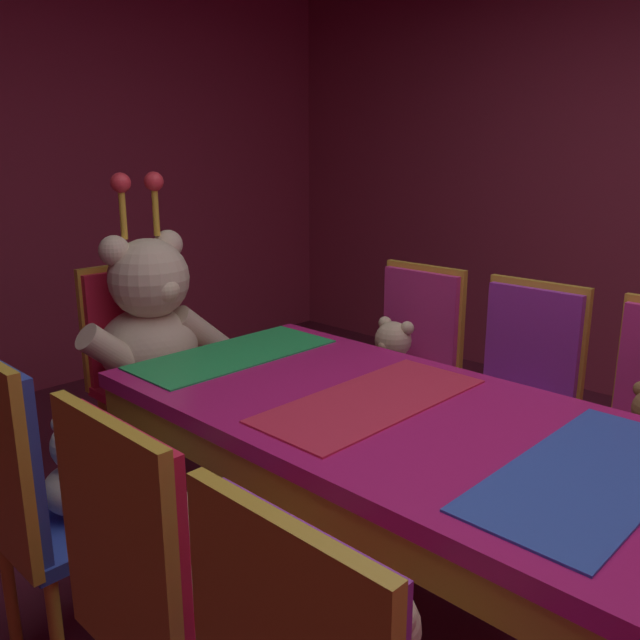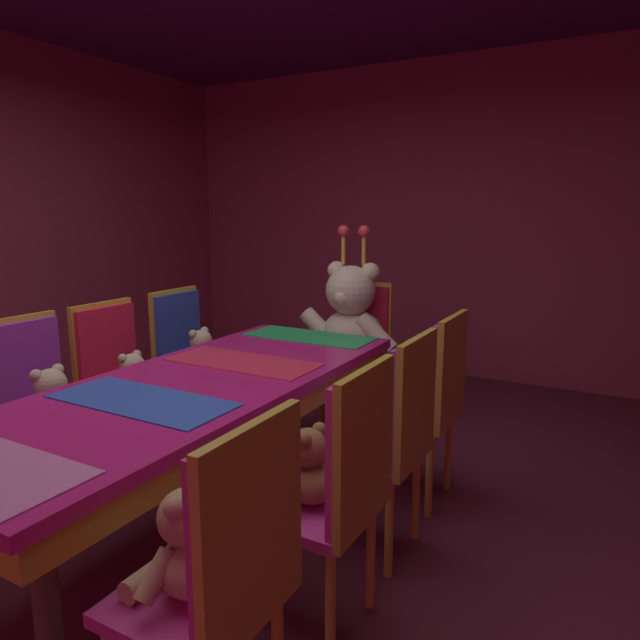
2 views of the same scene
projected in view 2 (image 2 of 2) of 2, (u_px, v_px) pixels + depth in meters
The scene contains 18 objects.
ground_plane at pixel (204, 530), 2.66m from camera, with size 7.90×7.90×0.00m, color #591E33.
wall_back at pixel (431, 220), 5.14m from camera, with size 5.20×0.12×2.80m, color #99334C.
banquet_table at pixel (199, 398), 2.54m from camera, with size 0.90×2.34×0.75m.
chair_left_1 at pixel (33, 397), 2.73m from camera, with size 0.42×0.41×0.98m.
teddy_left_1 at pixel (53, 403), 2.66m from camera, with size 0.25×0.32×0.31m.
chair_left_2 at pixel (115, 372), 3.15m from camera, with size 0.42×0.41×0.98m.
teddy_left_2 at pixel (134, 380), 3.09m from camera, with size 0.22×0.28×0.27m.
chair_left_3 at pixel (185, 350), 3.66m from camera, with size 0.42×0.41×0.98m.
teddy_left_3 at pixel (202, 354), 3.59m from camera, with size 0.24×0.31×0.29m.
chair_right_0 at pixel (229, 562), 1.45m from camera, with size 0.42×0.41×0.98m.
teddy_right_0 at pixel (186, 548), 1.52m from camera, with size 0.25×0.33×0.31m.
chair_right_1 at pixel (343, 475), 1.92m from camera, with size 0.42×0.41×0.98m.
teddy_right_1 at pixel (307, 470), 1.99m from camera, with size 0.23×0.30×0.29m.
chair_right_2 at pixel (398, 425), 2.37m from camera, with size 0.42×0.41×0.98m.
chair_right_3 at pixel (435, 390), 2.83m from camera, with size 0.42×0.41×0.98m.
teddy_right_3 at pixel (408, 386), 2.90m from camera, with size 0.26×0.34×0.32m.
throne_chair at pixel (360, 337), 4.02m from camera, with size 0.41×0.42×0.98m.
king_teddy_bear at pixel (350, 319), 3.84m from camera, with size 0.72×0.56×0.93m.
Camera 2 is at (1.66, -1.85, 1.48)m, focal length 31.74 mm.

